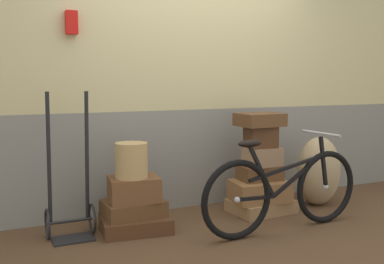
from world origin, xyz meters
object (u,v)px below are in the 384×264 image
(wicker_basket, at_px, (131,160))
(bicycle, at_px, (284,191))
(suitcase_2, at_px, (134,189))
(suitcase_4, at_px, (259,191))
(suitcase_1, at_px, (133,208))
(suitcase_8, at_px, (260,120))
(suitcase_3, at_px, (261,206))
(suitcase_6, at_px, (263,157))
(suitcase_7, at_px, (261,137))
(luggage_trolley, at_px, (70,201))
(suitcase_5, at_px, (260,173))
(suitcase_0, at_px, (135,223))
(burlap_sack, at_px, (319,171))

(wicker_basket, bearing_deg, bicycle, -24.79)
(suitcase_2, relative_size, suitcase_4, 0.79)
(suitcase_1, relative_size, suitcase_8, 1.21)
(suitcase_1, bearing_deg, suitcase_3, -3.51)
(suitcase_4, height_order, suitcase_6, suitcase_6)
(suitcase_4, xyz_separation_m, bicycle, (-0.10, -0.51, 0.13))
(suitcase_7, bearing_deg, suitcase_2, -174.36)
(suitcase_1, bearing_deg, suitcase_7, -2.77)
(suitcase_7, relative_size, bicycle, 0.17)
(suitcase_2, relative_size, luggage_trolley, 0.35)
(suitcase_4, height_order, suitcase_8, suitcase_8)
(suitcase_2, relative_size, wicker_basket, 1.39)
(suitcase_2, relative_size, suitcase_5, 1.05)
(suitcase_6, relative_size, suitcase_7, 1.20)
(suitcase_6, distance_m, wicker_basket, 1.32)
(suitcase_8, bearing_deg, suitcase_1, 177.94)
(suitcase_5, bearing_deg, bicycle, -99.30)
(suitcase_2, height_order, suitcase_5, suitcase_2)
(suitcase_2, distance_m, suitcase_4, 1.26)
(suitcase_0, relative_size, suitcase_5, 1.44)
(suitcase_6, xyz_separation_m, suitcase_7, (-0.01, 0.02, 0.19))
(luggage_trolley, relative_size, burlap_sack, 1.69)
(suitcase_1, relative_size, suitcase_6, 1.51)
(suitcase_5, height_order, suitcase_6, suitcase_6)
(suitcase_2, distance_m, suitcase_3, 1.32)
(suitcase_6, height_order, bicycle, bicycle)
(suitcase_0, relative_size, suitcase_6, 1.70)
(suitcase_0, relative_size, suitcase_1, 1.13)
(suitcase_0, height_order, suitcase_5, suitcase_5)
(suitcase_2, xyz_separation_m, suitcase_7, (1.28, -0.01, 0.38))
(suitcase_4, relative_size, bicycle, 0.33)
(suitcase_1, height_order, suitcase_3, suitcase_1)
(suitcase_4, height_order, luggage_trolley, luggage_trolley)
(suitcase_3, distance_m, suitcase_7, 0.68)
(suitcase_0, height_order, wicker_basket, wicker_basket)
(suitcase_3, xyz_separation_m, suitcase_8, (-0.01, 0.03, 0.85))
(suitcase_0, bearing_deg, suitcase_3, 6.10)
(suitcase_4, xyz_separation_m, burlap_sack, (0.72, -0.00, 0.13))
(suitcase_1, relative_size, suitcase_7, 1.80)
(suitcase_4, xyz_separation_m, wicker_basket, (-1.27, 0.03, 0.39))
(suitcase_3, bearing_deg, suitcase_6, -80.78)
(suitcase_7, bearing_deg, wicker_basket, -173.56)
(suitcase_3, bearing_deg, wicker_basket, 175.29)
(suitcase_3, bearing_deg, bicycle, -108.67)
(suitcase_0, xyz_separation_m, suitcase_7, (1.28, 0.02, 0.68))
(suitcase_6, height_order, suitcase_8, suitcase_8)
(suitcase_7, distance_m, luggage_trolley, 1.87)
(suitcase_2, bearing_deg, suitcase_6, 5.35)
(suitcase_4, distance_m, suitcase_7, 0.52)
(suitcase_6, relative_size, bicycle, 0.21)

